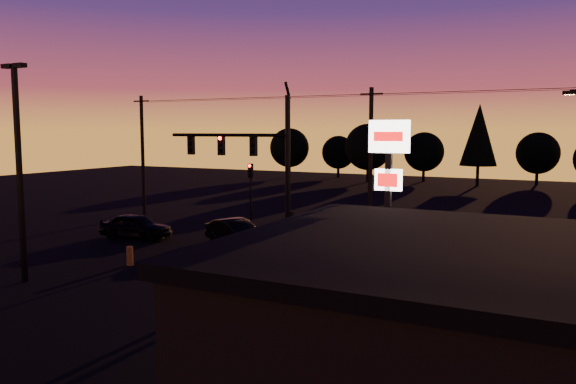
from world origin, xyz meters
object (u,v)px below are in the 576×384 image
car_mid (236,232)px  traffic_signal_mast (257,162)px  bollard (130,256)px  secondary_signal (251,187)px  suv_parked (393,312)px  pylon_sign (389,171)px  parking_lot_light (19,158)px  car_right (416,243)px  car_left (136,226)px

car_mid → traffic_signal_mast: bearing=-111.2°
bollard → car_mid: size_ratio=0.21×
secondary_signal → suv_parked: 18.83m
pylon_sign → bollard: size_ratio=7.39×
suv_parked → car_mid: bearing=109.0°
parking_lot_light → car_right: 18.93m
parking_lot_light → bollard: bearing=66.0°
car_right → parking_lot_light: bearing=-53.1°
traffic_signal_mast → parking_lot_light: parking_lot_light is taller
car_left → parking_lot_light: bearing=-172.5°
car_left → car_right: size_ratio=0.87×
bollard → car_right: size_ratio=0.18×
secondary_signal → parking_lot_light: (-2.50, -14.49, 2.41)m
bollard → car_right: 14.20m
parking_lot_light → car_left: bearing=104.7°
secondary_signal → car_mid: 4.63m
pylon_sign → car_mid: pylon_sign is taller
car_left → pylon_sign: bearing=-113.8°
bollard → car_right: bearing=34.7°
parking_lot_light → car_right: size_ratio=1.81×
secondary_signal → pylon_sign: bearing=-39.8°
secondary_signal → car_left: secondary_signal is taller
pylon_sign → car_right: 8.97m
car_mid → car_right: car_right is taller
parking_lot_light → secondary_signal: bearing=80.2°
car_mid → car_left: bearing=124.1°
suv_parked → secondary_signal: bearing=102.2°
pylon_sign → traffic_signal_mast: bearing=160.6°
traffic_signal_mast → car_mid: 6.58m
pylon_sign → parking_lot_light: bearing=-162.8°
car_mid → suv_parked: 15.11m
pylon_sign → car_right: bearing=96.7°
pylon_sign → car_left: (-17.01, 5.05, -4.17)m
traffic_signal_mast → suv_parked: bearing=-34.5°
car_mid → suv_parked: size_ratio=0.89×
car_mid → car_right: 9.87m
traffic_signal_mast → suv_parked: traffic_signal_mast is taller
traffic_signal_mast → secondary_signal: bearing=123.2°
traffic_signal_mast → pylon_sign: size_ratio=1.26×
parking_lot_light → car_mid: parking_lot_light is taller
parking_lot_light → pylon_sign: (14.50, 4.50, -0.36)m
car_mid → car_right: bearing=-55.1°
car_mid → pylon_sign: bearing=-95.3°
secondary_signal → suv_parked: secondary_signal is taller
secondary_signal → bollard: 10.49m
suv_parked → traffic_signal_mast: bearing=112.7°
traffic_signal_mast → suv_parked: size_ratio=1.72×
traffic_signal_mast → pylon_sign: 7.52m
secondary_signal → car_left: bearing=-135.4°
pylon_sign → car_mid: bearing=150.1°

